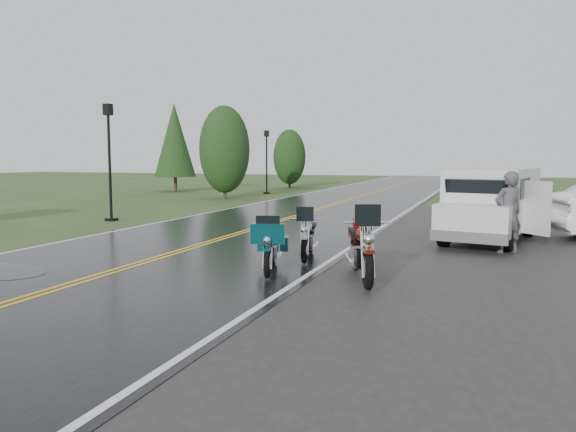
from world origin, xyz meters
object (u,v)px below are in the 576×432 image
object	(u,v)px
motorcycle_silver	(305,239)
motorcycle_red	(368,252)
lamp_post_near_left	(110,162)
van_white	(445,208)
motorcycle_teal	(267,250)
person_at_van	(508,214)
lamp_post_far_left	(267,162)

from	to	relation	value
motorcycle_silver	motorcycle_red	bearing A→B (deg)	-59.67
motorcycle_silver	lamp_post_near_left	distance (m)	11.11
van_white	motorcycle_teal	bearing A→B (deg)	-107.21
motorcycle_teal	van_white	xyz separation A→B (m)	(2.82, 5.26, 0.44)
motorcycle_red	lamp_post_near_left	distance (m)	13.60
motorcycle_red	person_at_van	world-z (taller)	person_at_van
lamp_post_far_left	motorcycle_teal	bearing A→B (deg)	-68.03
van_white	lamp_post_far_left	bearing A→B (deg)	135.01
person_at_van	lamp_post_near_left	xyz separation A→B (m)	(-13.45, 2.70, 1.16)
van_white	lamp_post_near_left	distance (m)	12.19
motorcycle_red	van_white	size ratio (longest dim) A/B	0.47
motorcycle_silver	person_at_van	bearing A→B (deg)	24.75
van_white	lamp_post_near_left	size ratio (longest dim) A/B	1.23
motorcycle_silver	van_white	size ratio (longest dim) A/B	0.39
motorcycle_teal	person_at_van	bearing A→B (deg)	30.75
person_at_van	lamp_post_near_left	size ratio (longest dim) A/B	0.46
motorcycle_red	lamp_post_far_left	distance (m)	26.36
van_white	lamp_post_near_left	bearing A→B (deg)	-179.18
person_at_van	lamp_post_near_left	world-z (taller)	lamp_post_near_left
person_at_van	lamp_post_far_left	distance (m)	23.24
motorcycle_red	motorcycle_silver	xyz separation A→B (m)	(-1.76, 1.91, -0.12)
van_white	lamp_post_far_left	size ratio (longest dim) A/B	1.30
motorcycle_teal	lamp_post_far_left	size ratio (longest dim) A/B	0.50
motorcycle_silver	lamp_post_near_left	world-z (taller)	lamp_post_near_left
person_at_van	lamp_post_near_left	distance (m)	13.77
motorcycle_silver	van_white	world-z (taller)	van_white
lamp_post_near_left	lamp_post_far_left	world-z (taller)	lamp_post_near_left
motorcycle_red	lamp_post_near_left	world-z (taller)	lamp_post_near_left
motorcycle_teal	van_white	world-z (taller)	van_white
motorcycle_red	lamp_post_far_left	bearing A→B (deg)	96.12
motorcycle_red	person_at_van	xyz separation A→B (m)	(2.35, 5.02, 0.26)
motorcycle_silver	person_at_van	world-z (taller)	person_at_van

